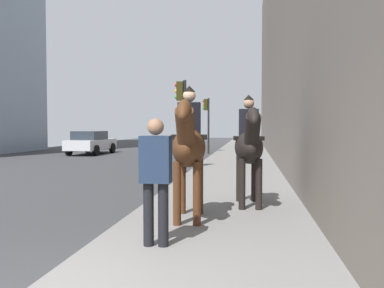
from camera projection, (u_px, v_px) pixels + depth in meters
The scene contains 6 objects.
mounted_horse_near at pixel (189, 145), 6.96m from camera, with size 2.15×0.67×2.29m.
mounted_horse_far at pixel (249, 145), 8.23m from camera, with size 2.15×0.69×2.24m.
pedestrian_greeting at pixel (156, 173), 5.45m from camera, with size 0.26×0.40×1.70m.
car_near_lane at pixel (91, 142), 25.51m from camera, with size 4.50×1.96×1.44m.
traffic_light_near_curb at pixel (182, 110), 15.33m from camera, with size 0.20×0.44×3.44m.
traffic_light_far_curb at pixel (207, 116), 25.92m from camera, with size 0.20×0.44×3.50m.
Camera 1 is at (-3.31, -2.17, 1.71)m, focal length 38.57 mm.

